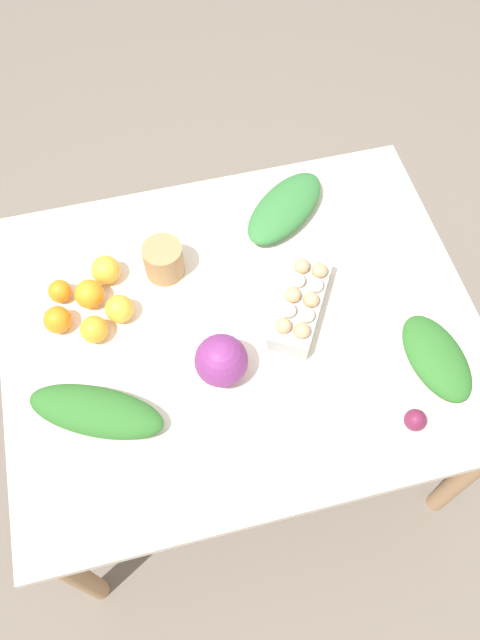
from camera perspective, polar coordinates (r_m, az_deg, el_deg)
name	(u,v)px	position (r m, az deg, el deg)	size (l,w,h in m)	color
ground_plane	(240,418)	(2.42, 0.00, -8.94)	(8.00, 8.00, 0.00)	#70665B
dining_table	(240,338)	(1.82, 0.00, -1.66)	(1.32, 1.08, 0.74)	silver
cabbage_purple	(221,361)	(1.61, -1.73, -3.73)	(0.14, 0.14, 0.14)	#7A2D75
egg_carton	(301,303)	(1.73, 5.59, 1.54)	(0.25, 0.31, 0.09)	#A8A8A3
paper_bag	(164,260)	(1.80, -7.00, 5.47)	(0.11, 0.11, 0.11)	#A87F51
greens_bunch_kale	(96,411)	(1.63, -13.03, -8.15)	(0.35, 0.13, 0.08)	#2D6B28
greens_bunch_beet_tops	(436,358)	(1.73, 17.52, -3.31)	(0.27, 0.14, 0.07)	#2D6B28
greens_bunch_dandelion	(285,208)	(1.94, 4.13, 10.20)	(0.33, 0.15, 0.07)	#337538
beet_root	(415,420)	(1.65, 15.73, -8.80)	(0.06, 0.06, 0.06)	maroon
orange_0	(89,294)	(1.79, -13.61, 2.32)	(0.08, 0.08, 0.08)	orange
orange_1	(57,320)	(1.78, -16.35, 0.02)	(0.08, 0.08, 0.08)	orange
orange_2	(94,330)	(1.74, -13.19, -0.85)	(0.08, 0.08, 0.08)	orange
orange_3	(106,270)	(1.83, -12.18, 4.51)	(0.08, 0.08, 0.08)	#F9A833
orange_4	(120,309)	(1.75, -10.96, 1.01)	(0.08, 0.08, 0.08)	#F9A833
orange_5	(60,291)	(1.83, -16.15, 2.54)	(0.07, 0.07, 0.07)	orange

